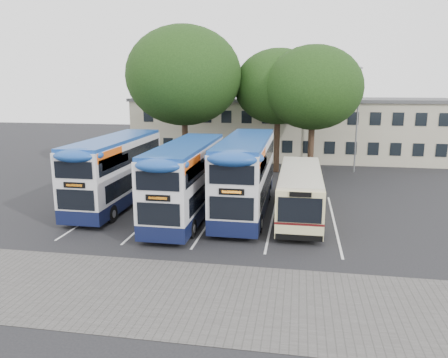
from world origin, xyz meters
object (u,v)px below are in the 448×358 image
(tree_left, at_px, (184,76))
(bus_dd_left, at_px, (116,168))
(bus_dd_right, at_px, (246,172))
(tree_mid, at_px, (278,87))
(bus_single, at_px, (300,190))
(tree_right, at_px, (313,88))
(bus_dd_mid, at_px, (187,177))
(lamp_post, at_px, (358,114))

(tree_left, relative_size, bus_dd_left, 1.18)
(bus_dd_right, bearing_deg, tree_mid, 84.90)
(bus_dd_right, height_order, bus_single, bus_dd_right)
(bus_dd_right, bearing_deg, bus_dd_left, 178.64)
(tree_right, bearing_deg, bus_dd_mid, -120.55)
(tree_right, distance_m, bus_dd_right, 12.57)
(tree_left, bearing_deg, bus_dd_left, -99.46)
(bus_dd_left, distance_m, bus_single, 11.63)
(lamp_post, distance_m, tree_left, 15.25)
(bus_dd_right, bearing_deg, lamp_post, 60.14)
(bus_dd_mid, xyz_separation_m, bus_single, (6.50, 1.14, -0.79))
(bus_dd_left, bearing_deg, tree_mid, 53.24)
(tree_mid, bearing_deg, bus_dd_mid, -106.95)
(lamp_post, relative_size, bus_dd_right, 0.83)
(tree_left, xyz_separation_m, bus_dd_right, (6.59, -10.71, -5.81))
(tree_right, distance_m, bus_dd_mid, 15.21)
(lamp_post, bearing_deg, bus_dd_left, -140.00)
(tree_mid, relative_size, tree_right, 0.99)
(bus_dd_mid, height_order, bus_dd_right, bus_dd_right)
(tree_right, xyz_separation_m, bus_dd_mid, (-7.31, -12.39, -4.96))
(tree_right, relative_size, bus_single, 1.13)
(tree_mid, distance_m, bus_single, 14.65)
(bus_dd_left, relative_size, bus_single, 1.10)
(tree_right, xyz_separation_m, bus_dd_left, (-12.40, -10.66, -4.94))
(tree_left, xyz_separation_m, bus_dd_mid, (3.34, -12.24, -5.92))
(lamp_post, height_order, bus_dd_mid, lamp_post)
(tree_mid, relative_size, bus_dd_right, 0.98)
(bus_dd_mid, bearing_deg, tree_right, 59.45)
(tree_mid, xyz_separation_m, bus_dd_mid, (-4.40, -14.43, -5.02))
(bus_dd_right, bearing_deg, tree_left, 121.60)
(lamp_post, relative_size, bus_dd_mid, 0.87)
(tree_right, height_order, bus_dd_right, tree_right)
(tree_right, distance_m, bus_single, 12.65)
(lamp_post, relative_size, tree_left, 0.73)
(lamp_post, distance_m, bus_dd_mid, 19.26)
(tree_right, relative_size, bus_dd_left, 1.02)
(bus_dd_left, xyz_separation_m, bus_dd_mid, (5.09, -1.73, -0.01))
(lamp_post, height_order, tree_left, tree_left)
(tree_mid, relative_size, bus_dd_left, 1.01)
(lamp_post, distance_m, bus_dd_right, 16.22)
(bus_single, bearing_deg, tree_right, 85.87)
(tree_mid, xyz_separation_m, bus_single, (2.10, -13.29, -5.81))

